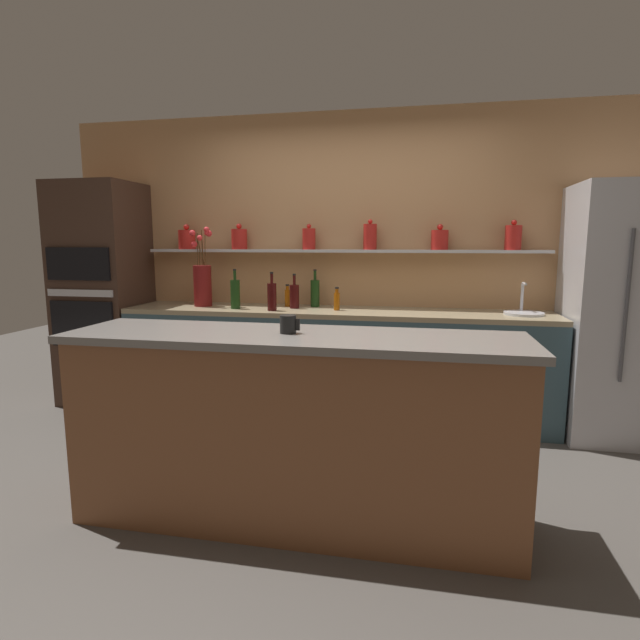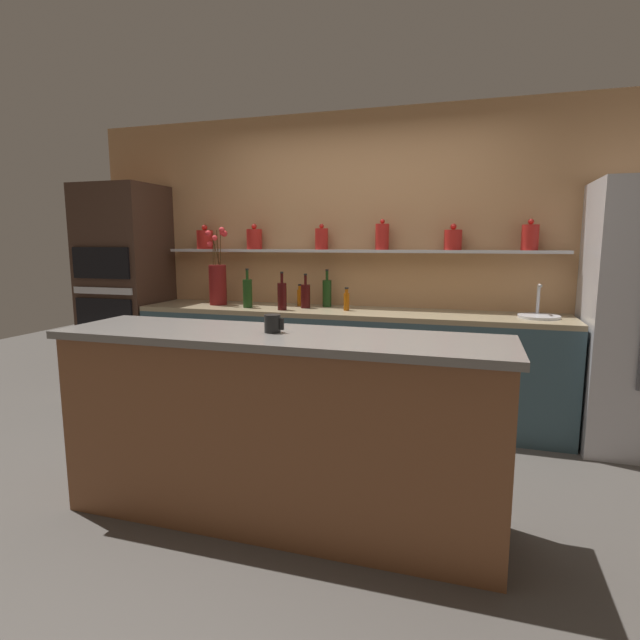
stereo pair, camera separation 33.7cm
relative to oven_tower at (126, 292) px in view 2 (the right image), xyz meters
name	(u,v)px [view 2 (the right image)]	position (x,y,z in m)	size (l,w,h in m)	color
ground_plane	(306,480)	(2.25, -1.24, -1.01)	(12.00, 12.00, 0.00)	#4C4742
back_wall_unit	(362,262)	(2.24, 0.36, 0.30)	(5.20, 0.28, 2.60)	tan
back_counter_unit	(343,363)	(2.17, 0.00, -0.55)	(3.58, 0.62, 0.92)	#334C56
island_counter	(278,427)	(2.25, -1.68, -0.49)	(2.36, 0.61, 1.02)	brown
oven_tower	(126,292)	(0.00, 0.00, 0.00)	(0.71, 0.64, 2.01)	#3D281E
flower_vase	(218,281)	(0.98, 0.02, 0.13)	(0.18, 0.17, 0.70)	maroon
sink_fixture	(539,315)	(3.68, 0.01, -0.06)	(0.30, 0.30, 0.25)	#B7B7BC
bottle_wine_0	(327,293)	(1.97, 0.17, 0.04)	(0.08, 0.08, 0.33)	#193814
bottle_sauce_1	(347,301)	(2.20, -0.02, 0.00)	(0.05, 0.05, 0.19)	#9E4C0A
bottle_wine_2	(248,293)	(1.33, -0.09, 0.04)	(0.08, 0.08, 0.34)	#193814
bottle_sauce_3	(300,297)	(1.73, 0.14, 0.00)	(0.05, 0.05, 0.20)	#9E4C0A
bottle_wine_4	(282,296)	(1.67, -0.15, 0.03)	(0.08, 0.08, 0.32)	#380C0C
bottle_wine_5	(306,296)	(1.82, 0.03, 0.02)	(0.08, 0.08, 0.30)	#380C0C
bottle_oil_6	(249,295)	(1.29, 0.01, 0.01)	(0.06, 0.06, 0.24)	brown
coffee_mug	(273,324)	(2.22, -1.67, 0.06)	(0.10, 0.08, 0.09)	black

